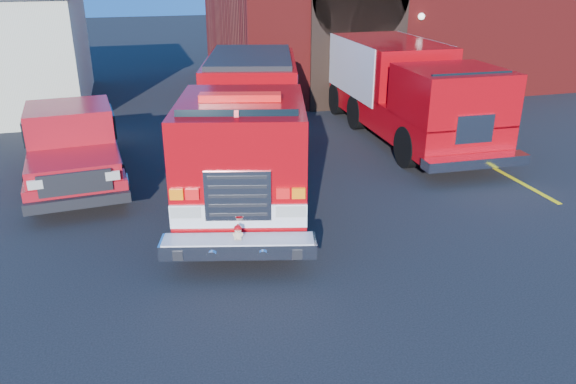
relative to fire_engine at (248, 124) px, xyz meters
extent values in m
plane|color=black|center=(-0.16, -2.83, -1.43)|extent=(100.00, 100.00, 0.00)
cube|color=yellow|center=(6.34, -1.83, -1.43)|extent=(0.12, 3.00, 0.01)
cube|color=yellow|center=(6.34, 1.17, -1.43)|extent=(0.12, 3.00, 0.01)
cube|color=yellow|center=(6.34, 4.17, -1.43)|extent=(0.12, 3.00, 0.01)
cube|color=black|center=(5.34, 6.15, 0.57)|extent=(3.60, 0.12, 4.00)
cylinder|color=black|center=(-1.75, -2.65, -0.92)|extent=(0.57, 1.08, 1.03)
cylinder|color=black|center=(0.25, -3.16, -0.92)|extent=(0.57, 1.08, 1.03)
cube|color=#A8050C|center=(0.00, 0.00, -0.64)|extent=(4.37, 8.75, 0.84)
cube|color=#A8050C|center=(0.54, 2.08, 0.44)|extent=(3.29, 4.58, 1.50)
cube|color=#A8050C|center=(-0.68, -2.64, 0.49)|extent=(3.01, 3.49, 1.41)
cube|color=black|center=(-0.97, -3.77, 0.86)|extent=(2.01, 0.59, 0.88)
cube|color=red|center=(-0.68, -2.64, 1.27)|extent=(1.53, 0.68, 0.13)
cube|color=white|center=(-1.06, -4.11, -0.45)|extent=(2.28, 0.64, 0.41)
cube|color=silver|center=(-1.06, -4.11, -0.07)|extent=(1.10, 0.33, 0.88)
cube|color=silver|center=(-1.12, -4.36, -0.89)|extent=(2.67, 1.15, 0.26)
cube|color=#B7B7BF|center=(-0.61, 2.38, 0.44)|extent=(0.88, 3.28, 1.22)
cube|color=#B7B7BF|center=(1.68, 1.79, 0.44)|extent=(0.88, 3.28, 1.22)
sphere|color=tan|center=(-1.12, -4.36, -0.68)|extent=(0.18, 0.18, 0.15)
sphere|color=tan|center=(-1.12, -4.36, -0.57)|extent=(0.15, 0.15, 0.12)
sphere|color=tan|center=(-1.16, -4.34, -0.52)|extent=(0.06, 0.06, 0.05)
sphere|color=tan|center=(-1.07, -4.36, -0.52)|extent=(0.06, 0.06, 0.05)
ellipsoid|color=#B9050C|center=(-1.12, -4.36, -0.53)|extent=(0.15, 0.15, 0.07)
cylinder|color=#B9050C|center=(-1.12, -4.37, -0.55)|extent=(0.17, 0.17, 0.01)
cylinder|color=black|center=(-4.84, -0.54, -1.02)|extent=(0.35, 0.84, 0.82)
cylinder|color=black|center=(-3.05, -0.39, -1.02)|extent=(0.35, 0.84, 0.82)
cube|color=#A6111C|center=(-4.09, 1.42, -0.87)|extent=(2.48, 5.76, 0.46)
cube|color=#A6111C|center=(-3.94, -0.57, -0.46)|extent=(1.99, 1.67, 0.36)
cube|color=#A6111C|center=(-4.07, 1.11, -0.05)|extent=(2.02, 1.98, 1.02)
cube|color=#A6111C|center=(-4.22, 3.05, -0.46)|extent=(2.04, 2.29, 0.56)
cube|color=black|center=(-3.87, -1.46, -0.97)|extent=(2.09, 0.31, 0.22)
cylinder|color=black|center=(4.19, -0.15, -0.89)|extent=(0.38, 1.10, 1.09)
cylinder|color=black|center=(6.37, -0.23, -0.89)|extent=(0.38, 1.10, 1.09)
cube|color=#A8050C|center=(5.37, 2.58, -0.59)|extent=(2.75, 8.01, 0.89)
cube|color=#A8050C|center=(5.43, 4.07, 0.55)|extent=(2.64, 5.04, 1.49)
cube|color=#A8050C|center=(5.28, -0.19, 0.45)|extent=(2.56, 2.46, 1.29)
cube|color=#B7B7BF|center=(4.18, 4.11, 0.45)|extent=(0.18, 4.16, 1.68)
cube|color=#B7B7BF|center=(6.67, 4.03, 0.45)|extent=(0.18, 4.16, 1.68)
cube|color=silver|center=(5.23, -1.63, -0.89)|extent=(2.69, 0.54, 0.25)
camera|label=1|loc=(-2.61, -12.69, 3.56)|focal=35.00mm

